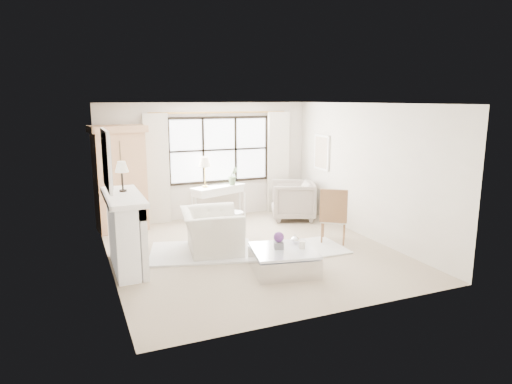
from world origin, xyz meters
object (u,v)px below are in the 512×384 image
(console_table, at_px, (218,203))
(coffee_table, at_px, (284,261))
(armoire, at_px, (120,178))
(club_armchair, at_px, (211,231))

(console_table, height_order, coffee_table, console_table)
(armoire, xyz_separation_m, coffee_table, (2.14, -3.52, -0.96))
(armoire, distance_m, coffee_table, 4.23)
(console_table, relative_size, club_armchair, 1.14)
(club_armchair, height_order, coffee_table, club_armchair)
(armoire, xyz_separation_m, console_table, (2.18, 0.03, -0.74))
(console_table, xyz_separation_m, coffee_table, (-0.05, -3.55, -0.22))
(coffee_table, bearing_deg, console_table, 100.42)
(coffee_table, bearing_deg, club_armchair, 130.58)
(console_table, distance_m, club_armchair, 2.31)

